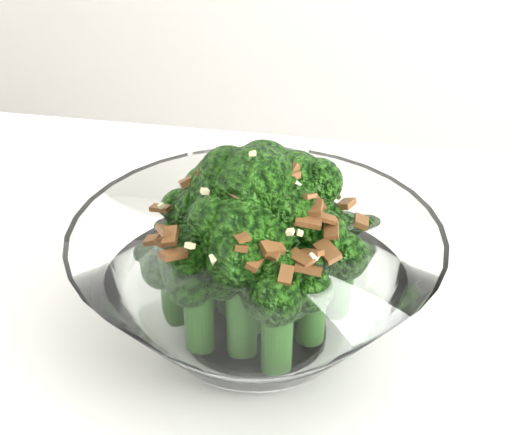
% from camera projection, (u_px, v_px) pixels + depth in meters
% --- Properties ---
extents(broccoli_dish, '(0.24, 0.24, 0.15)m').
position_uv_depth(broccoli_dish, '(256.00, 271.00, 0.52)').
color(broccoli_dish, white).
rests_on(broccoli_dish, table).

